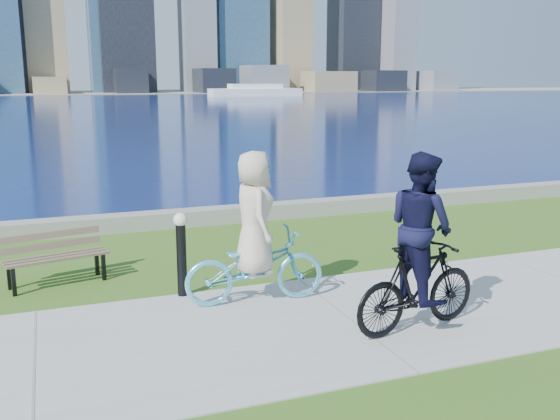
# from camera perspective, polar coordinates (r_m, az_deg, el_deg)

# --- Properties ---
(ground) EXTENTS (320.00, 320.00, 0.00)m
(ground) POSITION_cam_1_polar(r_m,az_deg,el_deg) (8.69, 6.20, -9.87)
(ground) COLOR #325817
(ground) RESTS_ON ground
(concrete_path) EXTENTS (80.00, 3.50, 0.02)m
(concrete_path) POSITION_cam_1_polar(r_m,az_deg,el_deg) (8.69, 6.20, -9.81)
(concrete_path) COLOR #A1A09B
(concrete_path) RESTS_ON ground
(seawall) EXTENTS (90.00, 0.50, 0.35)m
(seawall) POSITION_cam_1_polar(r_m,az_deg,el_deg) (14.21, -5.04, -0.43)
(seawall) COLOR gray
(seawall) RESTS_ON ground
(bay_water) EXTENTS (320.00, 131.00, 0.01)m
(bay_water) POSITION_cam_1_polar(r_m,az_deg,el_deg) (79.33, -18.09, 9.14)
(bay_water) COLOR navy
(bay_water) RESTS_ON ground
(far_shore) EXTENTS (320.00, 30.00, 0.12)m
(far_shore) POSITION_cam_1_polar(r_m,az_deg,el_deg) (137.27, -19.30, 10.07)
(far_shore) COLOR gray
(far_shore) RESTS_ON ground
(ferry_far) EXTENTS (15.60, 4.46, 2.12)m
(ferry_far) POSITION_cam_1_polar(r_m,az_deg,el_deg) (108.06, -2.28, 10.80)
(ferry_far) COLOR white
(ferry_far) RESTS_ON ground
(park_bench) EXTENTS (1.65, 0.88, 0.81)m
(park_bench) POSITION_cam_1_polar(r_m,az_deg,el_deg) (10.54, -19.90, -3.75)
(park_bench) COLOR black
(park_bench) RESTS_ON ground
(bollard_lamp) EXTENTS (0.21, 0.21, 1.29)m
(bollard_lamp) POSITION_cam_1_polar(r_m,az_deg,el_deg) (9.38, -9.02, -3.55)
(bollard_lamp) COLOR black
(bollard_lamp) RESTS_ON ground
(cyclist_woman) EXTENTS (0.88, 2.10, 2.21)m
(cyclist_woman) POSITION_cam_1_polar(r_m,az_deg,el_deg) (8.97, -2.34, -3.43)
(cyclist_woman) COLOR #62CBEF
(cyclist_woman) RESTS_ON ground
(cyclist_man) EXTENTS (0.85, 1.98, 2.32)m
(cyclist_man) POSITION_cam_1_polar(r_m,az_deg,el_deg) (8.14, 12.59, -4.24)
(cyclist_man) COLOR black
(cyclist_man) RESTS_ON ground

